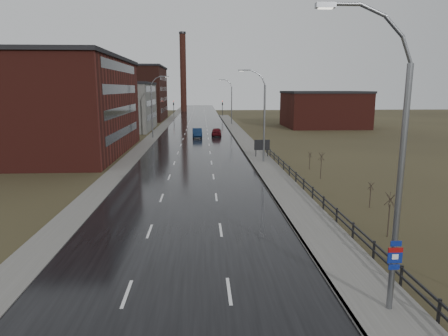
{
  "coord_description": "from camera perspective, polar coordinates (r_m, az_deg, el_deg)",
  "views": [
    {
      "loc": [
        1.14,
        -12.64,
        9.09
      ],
      "look_at": [
        2.84,
        17.82,
        3.0
      ],
      "focal_mm": 32.0,
      "sensor_mm": 36.0,
      "label": 1
    }
  ],
  "objects": [
    {
      "name": "curb_right",
      "position": [
        48.85,
        3.85,
        0.65
      ],
      "size": [
        0.16,
        180.0,
        0.18
      ],
      "primitive_type": "cube",
      "color": "slate",
      "rests_on": "ground"
    },
    {
      "name": "warehouse_near",
      "position": [
        61.79,
        -24.44,
        8.13
      ],
      "size": [
        22.44,
        28.56,
        13.5
      ],
      "color": "#471914",
      "rests_on": "ground"
    },
    {
      "name": "road",
      "position": [
        73.22,
        -4.07,
        4.15
      ],
      "size": [
        14.0,
        300.0,
        0.06
      ],
      "primitive_type": "cube",
      "color": "black",
      "rests_on": "ground"
    },
    {
      "name": "traffic_light_right",
      "position": [
        132.9,
        -0.23,
        9.35
      ],
      "size": [
        0.58,
        2.73,
        5.3
      ],
      "color": "black",
      "rests_on": "ground"
    },
    {
      "name": "warehouse_mid",
      "position": [
        92.72,
        -15.27,
        8.53
      ],
      "size": [
        16.32,
        20.4,
        10.5
      ],
      "color": "slate",
      "rests_on": "ground"
    },
    {
      "name": "car_far",
      "position": [
        77.77,
        -1.07,
        5.17
      ],
      "size": [
        2.17,
        4.82,
        1.61
      ],
      "primitive_type": "imported",
      "rotation": [
        0.0,
        0.0,
        3.08
      ],
      "color": "#4F0D13",
      "rests_on": "ground"
    },
    {
      "name": "guardrail",
      "position": [
        33.35,
        12.88,
        -3.55
      ],
      "size": [
        0.1,
        53.05,
        1.1
      ],
      "color": "black",
      "rests_on": "ground"
    },
    {
      "name": "smokestack",
      "position": [
        162.93,
        -5.86,
        13.49
      ],
      "size": [
        2.7,
        2.7,
        30.7
      ],
      "color": "#331611",
      "rests_on": "ground"
    },
    {
      "name": "streetlight_right_far",
      "position": [
        102.96,
        0.92,
        9.48
      ],
      "size": [
        3.36,
        0.28,
        11.35
      ],
      "color": "slate",
      "rests_on": "ground"
    },
    {
      "name": "shrub_f",
      "position": [
        46.58,
        12.16,
        1.1
      ],
      "size": [
        0.48,
        0.5,
        2.0
      ],
      "color": "#382D23",
      "rests_on": "ground"
    },
    {
      "name": "shrub_e",
      "position": [
        41.79,
        13.7,
        0.43
      ],
      "size": [
        0.64,
        0.68,
        2.72
      ],
      "color": "#382D23",
      "rests_on": "ground"
    },
    {
      "name": "traffic_light_left",
      "position": [
        133.03,
        -7.22,
        9.27
      ],
      "size": [
        0.58,
        2.73,
        5.3
      ],
      "color": "black",
      "rests_on": "ground"
    },
    {
      "name": "shrub_c",
      "position": [
        26.8,
        22.53,
        -6.05
      ],
      "size": [
        0.66,
        0.7,
        2.82
      ],
      "color": "#382D23",
      "rests_on": "ground"
    },
    {
      "name": "billboard",
      "position": [
        53.27,
        5.44,
        3.22
      ],
      "size": [
        2.07,
        0.17,
        2.43
      ],
      "color": "black",
      "rests_on": "ground"
    },
    {
      "name": "sidewalk_right",
      "position": [
        49.06,
        5.61,
        0.66
      ],
      "size": [
        3.2,
        180.0,
        0.18
      ],
      "primitive_type": "cube",
      "color": "#595651",
      "rests_on": "ground"
    },
    {
      "name": "car_near",
      "position": [
        75.73,
        -3.85,
        5.0
      ],
      "size": [
        1.93,
        5.08,
        1.65
      ],
      "primitive_type": "imported",
      "rotation": [
        0.0,
        0.0,
        0.04
      ],
      "color": "#0B1C3A",
      "rests_on": "ground"
    },
    {
      "name": "shrub_d",
      "position": [
        32.89,
        20.19,
        -3.53
      ],
      "size": [
        0.48,
        0.51,
        2.03
      ],
      "color": "#382D23",
      "rests_on": "ground"
    },
    {
      "name": "streetlight_main",
      "position": [
        16.65,
        22.99,
        -0.11
      ],
      "size": [
        3.91,
        0.29,
        12.11
      ],
      "color": "slate",
      "rests_on": "ground"
    },
    {
      "name": "building_right",
      "position": [
        99.15,
        14.06,
        8.16
      ],
      "size": [
        18.36,
        16.32,
        8.5
      ],
      "color": "#471914",
      "rests_on": "ground"
    },
    {
      "name": "sidewalk_left",
      "position": [
        73.8,
        -10.46,
        4.07
      ],
      "size": [
        2.4,
        260.0,
        0.12
      ],
      "primitive_type": "cube",
      "color": "#595651",
      "rests_on": "ground"
    },
    {
      "name": "streetlight_left",
      "position": [
        75.24,
        -10.05,
        8.64
      ],
      "size": [
        3.36,
        0.28,
        11.35
      ],
      "color": "slate",
      "rests_on": "ground"
    },
    {
      "name": "warehouse_far",
      "position": [
        123.04,
        -14.74,
        10.31
      ],
      "size": [
        26.52,
        24.48,
        15.5
      ],
      "color": "#331611",
      "rests_on": "ground"
    },
    {
      "name": "streetlight_right_mid",
      "position": [
        49.31,
        5.45,
        7.46
      ],
      "size": [
        3.36,
        0.28,
        11.35
      ],
      "color": "slate",
      "rests_on": "ground"
    }
  ]
}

